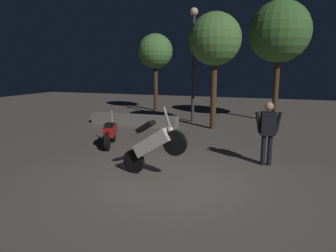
{
  "coord_description": "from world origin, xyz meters",
  "views": [
    {
      "loc": [
        1.95,
        -5.98,
        2.45
      ],
      "look_at": [
        -0.56,
        1.18,
        1.0
      ],
      "focal_mm": 32.63,
      "sensor_mm": 36.0,
      "label": 1
    }
  ],
  "objects_px": {
    "motorcycle_white_foreground": "(153,145)",
    "motorcycle_red_parked_left": "(110,133)",
    "person_rider_beside": "(268,128)",
    "streetlamp_near": "(193,51)"
  },
  "relations": [
    {
      "from": "motorcycle_white_foreground",
      "to": "motorcycle_red_parked_left",
      "type": "relative_size",
      "value": 1.04
    },
    {
      "from": "motorcycle_white_foreground",
      "to": "motorcycle_red_parked_left",
      "type": "distance_m",
      "value": 3.17
    },
    {
      "from": "motorcycle_red_parked_left",
      "to": "person_rider_beside",
      "type": "height_order",
      "value": "person_rider_beside"
    },
    {
      "from": "motorcycle_red_parked_left",
      "to": "person_rider_beside",
      "type": "relative_size",
      "value": 0.98
    },
    {
      "from": "person_rider_beside",
      "to": "motorcycle_red_parked_left",
      "type": "bearing_deg",
      "value": 71.44
    },
    {
      "from": "motorcycle_white_foreground",
      "to": "person_rider_beside",
      "type": "relative_size",
      "value": 1.02
    },
    {
      "from": "person_rider_beside",
      "to": "motorcycle_white_foreground",
      "type": "bearing_deg",
      "value": 112.17
    },
    {
      "from": "motorcycle_white_foreground",
      "to": "streetlamp_near",
      "type": "relative_size",
      "value": 0.33
    },
    {
      "from": "motorcycle_red_parked_left",
      "to": "streetlamp_near",
      "type": "relative_size",
      "value": 0.32
    },
    {
      "from": "motorcycle_red_parked_left",
      "to": "person_rider_beside",
      "type": "distance_m",
      "value": 4.77
    }
  ]
}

